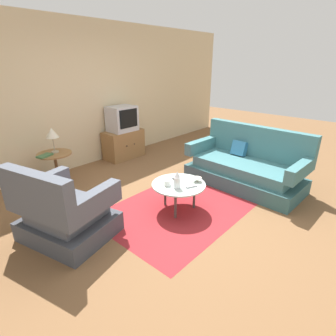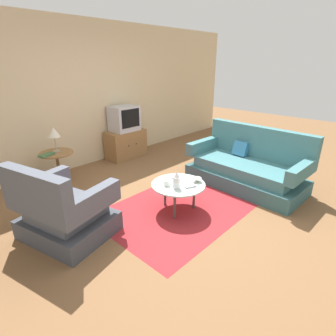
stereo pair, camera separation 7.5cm
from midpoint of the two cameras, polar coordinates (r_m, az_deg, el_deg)
ground_plane at (r=3.91m, az=1.89°, el=-8.15°), size 16.00×16.00×0.00m
back_wall at (r=5.45m, az=-19.80°, el=14.27°), size 9.00×0.12×2.70m
area_rug at (r=3.83m, az=1.64°, el=-8.83°), size 2.10×1.58×0.00m
armchair at (r=3.35m, az=-22.14°, el=-9.11°), size 1.03×1.15×0.95m
couch at (r=4.65m, az=15.97°, el=0.16°), size 0.96×1.92×0.96m
coffee_table at (r=3.66m, az=1.69°, el=-3.91°), size 0.74×0.74×0.40m
side_table at (r=4.82m, az=-23.43°, el=1.25°), size 0.55×0.55×0.56m
tv_stand at (r=5.84m, az=-9.87°, el=5.07°), size 0.84×0.47×0.59m
television at (r=5.70m, az=-10.22°, el=10.40°), size 0.56×0.43×0.51m
table_lamp at (r=4.72m, az=-24.11°, el=6.77°), size 0.20×0.20×0.42m
vase at (r=3.47m, az=1.34°, el=-2.67°), size 0.09×0.09×0.24m
mug at (r=3.57m, az=-0.72°, el=-3.23°), size 0.12×0.08×0.08m
bowl at (r=3.71m, az=5.67°, el=-2.49°), size 0.13×0.13×0.06m
tv_remote_dark at (r=3.73m, az=1.16°, el=-2.58°), size 0.11×0.15×0.02m
tv_remote_silver at (r=3.56m, az=4.40°, el=-3.95°), size 0.16×0.11×0.02m
book at (r=4.66m, az=-25.40°, el=2.41°), size 0.27×0.20×0.03m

